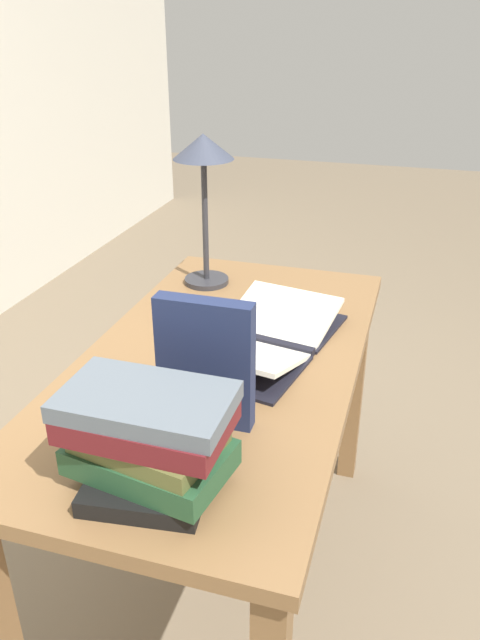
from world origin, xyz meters
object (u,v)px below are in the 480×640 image
book_stack_tall (149,439)px  reading_lamp (204,166)px  open_book (263,337)px  book_standing_upright (205,363)px  coffee_mug (190,372)px

book_stack_tall → reading_lamp: bearing=13.5°
open_book → book_standing_upright: size_ratio=1.96×
book_standing_upright → coffee_mug: size_ratio=2.78×
open_book → coffee_mug: 0.27m
reading_lamp → coffee_mug: reading_lamp is taller
open_book → book_stack_tall: (-0.57, 0.06, 0.08)m
reading_lamp → book_stack_tall: bearing=-166.5°
open_book → coffee_mug: coffee_mug is taller
open_book → book_standing_upright: 0.38m
reading_lamp → coffee_mug: bearing=-163.8°
book_stack_tall → coffee_mug: size_ratio=3.02×
book_stack_tall → coffee_mug: book_stack_tall is taller
book_standing_upright → coffee_mug: (0.11, 0.08, -0.10)m
open_book → reading_lamp: size_ratio=1.18×
book_stack_tall → reading_lamp: (0.92, 0.22, 0.27)m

